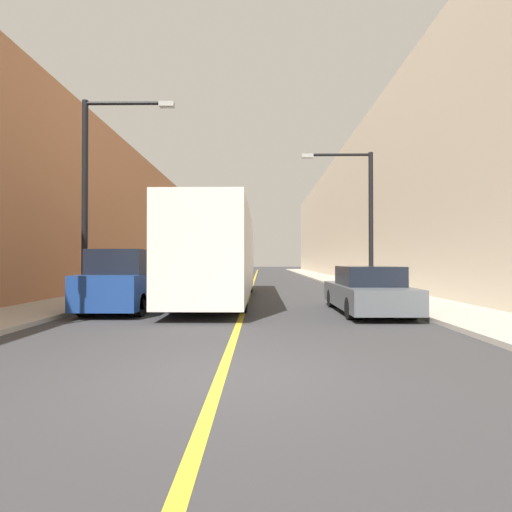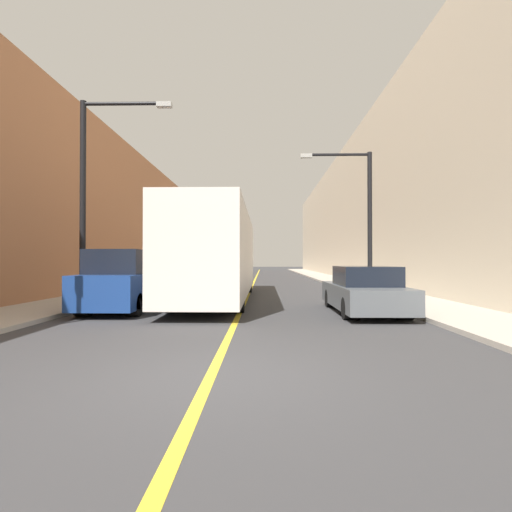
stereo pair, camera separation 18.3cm
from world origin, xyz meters
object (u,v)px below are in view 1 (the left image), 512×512
car_right_near (367,292)px  street_lamp_left (94,185)px  parked_suv_left (127,283)px  bus (220,255)px  street_lamp_right (363,211)px

car_right_near → street_lamp_left: street_lamp_left is taller
parked_suv_left → street_lamp_left: street_lamp_left is taller
bus → street_lamp_right: (6.09, 0.96, 1.92)m
bus → car_right_near: size_ratio=2.65×
parked_suv_left → street_lamp_right: street_lamp_right is taller
parked_suv_left → street_lamp_right: size_ratio=0.72×
bus → parked_suv_left: bus is taller
street_lamp_right → bus: bearing=-171.0°
car_right_near → street_lamp_left: size_ratio=0.69×
street_lamp_right → parked_suv_left: bearing=-152.9°
car_right_near → bus: bearing=141.4°
bus → street_lamp_left: street_lamp_left is taller
car_right_near → street_lamp_right: street_lamp_right is taller
street_lamp_left → street_lamp_right: (10.01, 4.05, -0.35)m
bus → street_lamp_left: (-3.92, -3.09, 2.28)m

